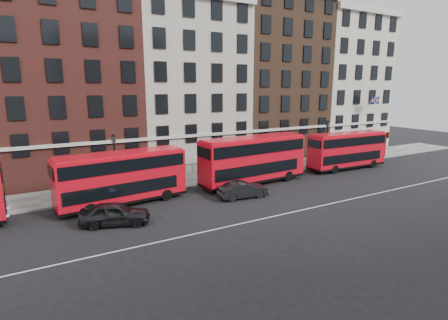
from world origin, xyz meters
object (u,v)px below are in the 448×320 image
bus_b (122,177)px  bus_d (347,150)px  bus_c (253,159)px  car_rear (115,214)px  traffic_light (387,139)px  car_front (243,190)px

bus_b → bus_d: (25.65, 0.00, -0.04)m
bus_c → car_rear: (-14.13, -4.01, -1.70)m
traffic_light → bus_c: bearing=-174.7°
traffic_light → bus_b: bearing=-176.6°
car_front → bus_b: bearing=76.9°
car_front → traffic_light: traffic_light is taller
bus_b → bus_c: 12.63m
bus_b → car_rear: bus_b is taller
bus_c → car_front: bearing=-138.1°
bus_d → bus_b: bearing=-178.3°
bus_d → car_rear: size_ratio=2.15×
bus_b → traffic_light: 35.70m
bus_d → car_front: (-16.23, -3.29, -1.54)m
car_rear → car_front: size_ratio=1.08×
bus_b → bus_d: bus_b is taller
bus_b → car_front: bearing=-25.3°
bus_d → car_rear: 27.49m
car_front → bus_c: bearing=-38.3°
bus_c → bus_d: bearing=-3.7°
bus_b → bus_c: bus_c is taller
bus_d → car_front: size_ratio=2.32×
bus_d → car_front: bearing=-166.9°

